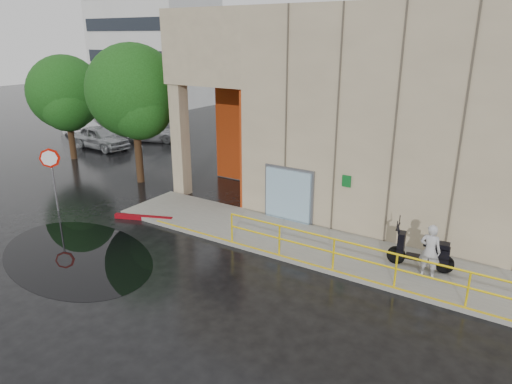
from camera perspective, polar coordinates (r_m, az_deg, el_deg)
ground at (r=13.72m, az=-9.05°, el=-11.75°), size 120.00×120.00×0.00m
sidewalk at (r=15.40m, az=13.97°, el=-8.18°), size 20.00×3.00×0.15m
building at (r=20.06m, az=24.15°, el=9.46°), size 20.00×10.17×8.00m
guardrail at (r=13.91m, az=13.30°, el=-8.40°), size 9.56×0.06×1.03m
distant_building at (r=51.41m, az=-12.68°, el=19.13°), size 12.00×8.08×15.00m
person at (r=14.39m, az=20.91°, el=-6.90°), size 0.61×0.41×1.66m
scooter at (r=14.79m, az=20.14°, el=-5.89°), size 2.01×0.87×1.53m
stop_sign at (r=20.24m, az=-24.24°, el=2.96°), size 0.60×0.60×2.69m
red_curb at (r=18.72m, az=-13.89°, el=-3.13°), size 2.30×1.05×0.18m
puddle at (r=16.51m, az=-21.51°, el=-7.35°), size 7.63×5.75×0.01m
car_a at (r=31.31m, az=-18.86°, el=6.48°), size 4.40×1.96×1.47m
car_b at (r=35.77m, az=-21.15°, el=7.71°), size 4.86×2.92×1.51m
car_c at (r=32.66m, az=-12.96°, el=7.27°), size 4.54×3.33×1.22m
tree_near at (r=22.63m, az=-14.92°, el=11.63°), size 4.42×4.42×6.70m
tree_far at (r=28.58m, az=-22.68°, el=11.04°), size 4.20×4.20×5.99m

